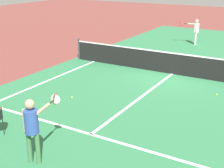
# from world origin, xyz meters

# --- Properties ---
(ground_plane) EXTENTS (60.00, 60.00, 0.00)m
(ground_plane) POSITION_xyz_m (0.00, 0.00, 0.00)
(ground_plane) COLOR brown
(court_surface_inbounds) EXTENTS (10.62, 24.40, 0.00)m
(court_surface_inbounds) POSITION_xyz_m (0.00, 0.00, 0.00)
(court_surface_inbounds) COLOR #2D7247
(court_surface_inbounds) RESTS_ON ground_plane
(line_sideline_left) EXTENTS (0.10, 11.89, 0.01)m
(line_sideline_left) POSITION_xyz_m (-4.11, -5.95, 0.00)
(line_sideline_left) COLOR white
(line_sideline_left) RESTS_ON ground_plane
(line_service_near) EXTENTS (8.22, 0.10, 0.01)m
(line_service_near) POSITION_xyz_m (0.00, -6.40, 0.00)
(line_service_near) COLOR white
(line_service_near) RESTS_ON ground_plane
(line_center_service) EXTENTS (0.10, 6.40, 0.01)m
(line_center_service) POSITION_xyz_m (0.00, -3.20, 0.00)
(line_center_service) COLOR white
(line_center_service) RESTS_ON ground_plane
(net) EXTENTS (10.11, 0.09, 1.07)m
(net) POSITION_xyz_m (0.00, 0.00, 0.49)
(net) COLOR #33383D
(net) RESTS_ON ground_plane
(player_near) EXTENTS (0.41, 1.20, 1.61)m
(player_near) POSITION_xyz_m (-0.37, -8.18, 1.00)
(player_near) COLOR #3F7247
(player_near) RESTS_ON ground_plane
(player_far) EXTENTS (1.17, 0.44, 1.53)m
(player_far) POSITION_xyz_m (-0.92, 6.45, 0.94)
(player_far) COLOR white
(player_far) RESTS_ON ground_plane
(tennis_ball_near_net) EXTENTS (0.07, 0.07, 0.07)m
(tennis_ball_near_net) POSITION_xyz_m (2.31, -1.65, 0.03)
(tennis_ball_near_net) COLOR #CCE033
(tennis_ball_near_net) RESTS_ON ground_plane
(tennis_ball_mid_court) EXTENTS (0.07, 0.07, 0.07)m
(tennis_ball_mid_court) POSITION_xyz_m (-2.06, -4.54, 0.03)
(tennis_ball_mid_court) COLOR #CCE033
(tennis_ball_mid_court) RESTS_ON ground_plane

